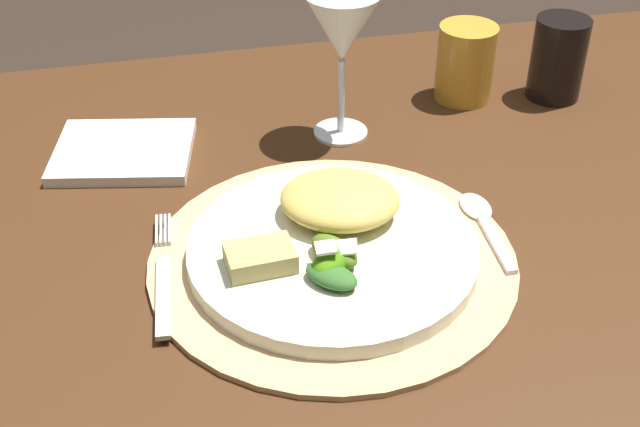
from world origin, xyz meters
The scene contains 12 objects.
dining_table centered at (0.00, 0.00, 0.60)m, with size 1.47×0.83×0.75m.
placemat centered at (0.07, -0.06, 0.76)m, with size 0.33×0.33×0.01m, color tan.
dinner_plate centered at (0.07, -0.06, 0.77)m, with size 0.26×0.26×0.02m, color silver.
pasta_serving centered at (0.09, -0.02, 0.79)m, with size 0.11×0.10×0.03m, color #E0BC56.
salad_greens centered at (0.06, -0.10, 0.78)m, with size 0.06×0.09×0.03m.
bread_piece centered at (0.00, -0.08, 0.78)m, with size 0.06×0.04×0.02m, color tan.
fork centered at (-0.08, -0.06, 0.76)m, with size 0.03×0.17×0.00m.
spoon centered at (0.22, -0.03, 0.76)m, with size 0.03×0.13×0.01m.
napkin centered at (-0.11, 0.17, 0.76)m, with size 0.15×0.12×0.01m, color white.
wine_glass centered at (0.13, 0.16, 0.88)m, with size 0.08×0.08×0.16m.
amber_tumbler centered at (0.30, 0.22, 0.80)m, with size 0.07×0.07×0.09m, color gold.
dark_tumbler centered at (0.41, 0.20, 0.80)m, with size 0.06×0.06×0.10m, color black.
Camera 1 is at (-0.08, -0.64, 1.24)m, focal length 47.35 mm.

